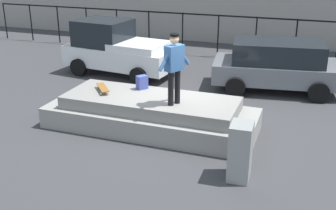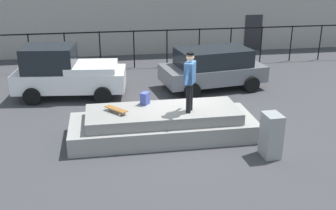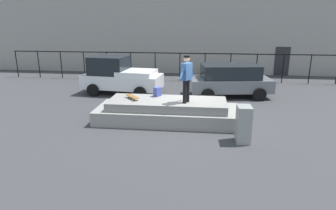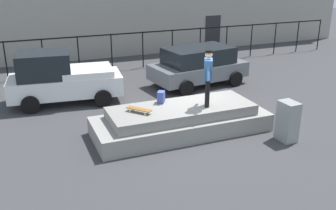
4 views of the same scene
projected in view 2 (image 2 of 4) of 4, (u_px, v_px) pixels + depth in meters
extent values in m
plane|color=#38383A|center=(181.00, 129.00, 12.68)|extent=(60.00, 60.00, 0.00)
cube|color=gray|center=(163.00, 128.00, 12.09)|extent=(5.50, 2.03, 0.54)
cube|color=gray|center=(163.00, 114.00, 11.94)|extent=(4.51, 1.67, 0.32)
cylinder|color=black|center=(190.00, 96.00, 11.70)|extent=(0.14, 0.14, 0.86)
cylinder|color=black|center=(188.00, 99.00, 11.50)|extent=(0.14, 0.14, 0.86)
cube|color=#33598C|center=(190.00, 73.00, 11.34)|extent=(0.42, 0.52, 0.61)
cylinder|color=#33598C|center=(192.00, 70.00, 11.58)|extent=(0.29, 0.45, 0.54)
cylinder|color=#33598C|center=(187.00, 75.00, 11.09)|extent=(0.29, 0.45, 0.54)
sphere|color=tan|center=(190.00, 57.00, 11.18)|extent=(0.22, 0.22, 0.22)
cylinder|color=black|center=(190.00, 54.00, 11.15)|extent=(0.28, 0.28, 0.05)
cube|color=brown|center=(116.00, 109.00, 11.62)|extent=(0.66, 0.74, 0.02)
cylinder|color=silver|center=(113.00, 108.00, 11.88)|extent=(0.06, 0.06, 0.06)
cylinder|color=silver|center=(107.00, 110.00, 11.74)|extent=(0.06, 0.06, 0.06)
cylinder|color=silver|center=(125.00, 113.00, 11.57)|extent=(0.06, 0.06, 0.06)
cylinder|color=silver|center=(120.00, 115.00, 11.42)|extent=(0.06, 0.06, 0.06)
cube|color=#3F4C99|center=(145.00, 98.00, 12.25)|extent=(0.32, 0.34, 0.37)
cube|color=white|center=(71.00, 79.00, 15.38)|extent=(4.29, 2.21, 0.72)
cube|color=black|center=(50.00, 58.00, 15.05)|extent=(2.03, 1.81, 0.94)
cube|color=white|center=(92.00, 67.00, 15.25)|extent=(2.03, 1.86, 0.24)
cylinder|color=black|center=(44.00, 82.00, 16.28)|extent=(0.66, 0.29, 0.64)
cylinder|color=black|center=(32.00, 96.00, 14.61)|extent=(0.66, 0.29, 0.64)
cylinder|color=black|center=(107.00, 81.00, 16.40)|extent=(0.66, 0.29, 0.64)
cylinder|color=black|center=(103.00, 95.00, 14.73)|extent=(0.66, 0.29, 0.64)
cube|color=slate|center=(212.00, 73.00, 16.36)|extent=(4.32, 2.52, 0.63)
cube|color=black|center=(213.00, 57.00, 16.13)|extent=(3.07, 2.11, 0.68)
cylinder|color=black|center=(175.00, 77.00, 16.98)|extent=(0.67, 0.31, 0.64)
cylinder|color=black|center=(192.00, 91.00, 15.22)|extent=(0.67, 0.31, 0.64)
cylinder|color=black|center=(229.00, 71.00, 17.72)|extent=(0.67, 0.31, 0.64)
cylinder|color=black|center=(251.00, 84.00, 15.96)|extent=(0.67, 0.31, 0.64)
cube|color=gray|center=(271.00, 135.00, 10.79)|extent=(0.47, 0.62, 1.21)
cylinder|color=black|center=(30.00, 53.00, 18.50)|extent=(0.06, 0.06, 1.80)
cylinder|color=black|center=(65.00, 52.00, 18.75)|extent=(0.06, 0.06, 1.80)
cylinder|color=black|center=(100.00, 50.00, 19.00)|extent=(0.06, 0.06, 1.80)
cylinder|color=black|center=(134.00, 49.00, 19.25)|extent=(0.06, 0.06, 1.80)
cylinder|color=black|center=(167.00, 48.00, 19.49)|extent=(0.06, 0.06, 1.80)
cylinder|color=black|center=(199.00, 47.00, 19.74)|extent=(0.06, 0.06, 1.80)
cylinder|color=black|center=(230.00, 46.00, 19.99)|extent=(0.06, 0.06, 1.80)
cylinder|color=black|center=(261.00, 45.00, 20.24)|extent=(0.06, 0.06, 1.80)
cylinder|color=black|center=(291.00, 43.00, 20.49)|extent=(0.06, 0.06, 1.80)
cylinder|color=black|center=(320.00, 42.00, 20.74)|extent=(0.06, 0.06, 1.80)
cube|color=black|center=(150.00, 31.00, 19.07)|extent=(24.00, 0.04, 0.06)
cube|color=#262628|center=(253.00, 33.00, 22.72)|extent=(1.00, 0.06, 2.00)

